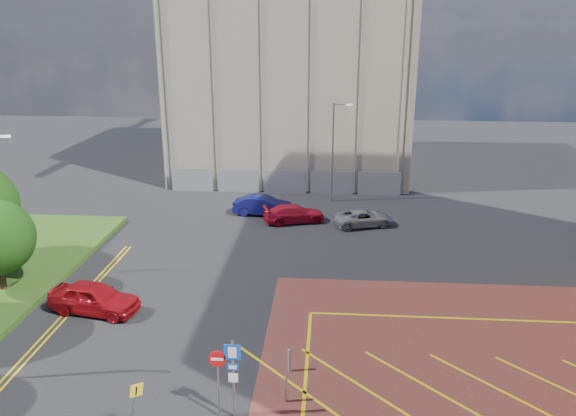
# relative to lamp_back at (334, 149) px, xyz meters

# --- Properties ---
(lamp_back) EXTENTS (1.53, 0.16, 8.00)m
(lamp_back) POSITION_rel_lamp_back_xyz_m (0.00, 0.00, 0.00)
(lamp_back) COLOR #9EA0A8
(lamp_back) RESTS_ON ground
(sign_cluster) EXTENTS (1.17, 0.12, 3.20)m
(sign_cluster) POSITION_rel_lamp_back_xyz_m (-3.78, -27.02, -2.41)
(sign_cluster) COLOR #9EA0A8
(sign_cluster) RESTS_ON ground
(warning_sign) EXTENTS (0.65, 0.40, 2.25)m
(warning_sign) POSITION_rel_lamp_back_xyz_m (-6.78, -28.38, -2.93)
(warning_sign) COLOR #9EA0A8
(warning_sign) RESTS_ON ground
(construction_building) EXTENTS (21.20, 19.20, 22.00)m
(construction_building) POSITION_rel_lamp_back_xyz_m (-4.08, 12.00, 6.64)
(construction_building) COLOR #A79A89
(construction_building) RESTS_ON ground
(construction_fence) EXTENTS (21.60, 0.06, 2.00)m
(construction_fence) POSITION_rel_lamp_back_xyz_m (-3.08, 2.00, -3.36)
(construction_fence) COLOR gray
(construction_fence) RESTS_ON ground
(car_red_left) EXTENTS (4.82, 2.62, 1.55)m
(car_red_left) POSITION_rel_lamp_back_xyz_m (-11.87, -19.64, -3.58)
(car_red_left) COLOR #AA0E18
(car_red_left) RESTS_ON ground
(car_blue_back) EXTENTS (4.56, 1.91, 1.47)m
(car_blue_back) POSITION_rel_lamp_back_xyz_m (-5.25, -3.87, -3.63)
(car_blue_back) COLOR #11135B
(car_blue_back) RESTS_ON ground
(car_red_back) EXTENTS (4.79, 3.01, 1.29)m
(car_red_back) POSITION_rel_lamp_back_xyz_m (-2.80, -5.40, -3.71)
(car_red_back) COLOR #B90F29
(car_red_back) RESTS_ON ground
(car_silver_back) EXTENTS (4.61, 3.12, 1.17)m
(car_silver_back) POSITION_rel_lamp_back_xyz_m (2.21, -5.83, -3.77)
(car_silver_back) COLOR #9FA0A6
(car_silver_back) RESTS_ON ground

